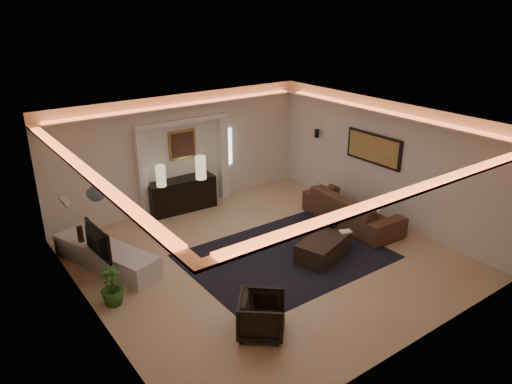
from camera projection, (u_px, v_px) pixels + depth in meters
floor at (265, 258)px, 10.09m from camera, size 7.00×7.00×0.00m
ceiling at (266, 122)px, 9.01m from camera, size 7.00×7.00×0.00m
wall_back at (182, 152)px, 12.18m from camera, size 7.00×0.00×7.00m
wall_front at (413, 268)px, 6.92m from camera, size 7.00×0.00×7.00m
wall_left at (89, 243)px, 7.64m from camera, size 0.00×7.00×7.00m
wall_right at (383, 161)px, 11.46m from camera, size 0.00×7.00×7.00m
cove_soffit at (266, 137)px, 9.11m from camera, size 7.00×7.00×0.04m
daylight_slit at (228, 147)px, 12.94m from camera, size 0.25×0.03×1.00m
area_rug at (286, 256)px, 10.15m from camera, size 4.00×3.00×0.01m
pilaster_left at (142, 175)px, 11.61m from camera, size 0.22×0.20×2.20m
pilaster_right at (223, 158)px, 12.86m from camera, size 0.22×0.20×2.20m
alcove_header at (182, 121)px, 11.81m from camera, size 2.52×0.20×0.12m
painting_frame at (182, 144)px, 12.08m from camera, size 0.74×0.04×0.74m
painting_canvas at (183, 145)px, 12.06m from camera, size 0.62×0.02×0.62m
art_panel_frame at (374, 149)px, 11.57m from camera, size 0.04×1.64×0.74m
art_panel_gold at (373, 149)px, 11.56m from camera, size 0.02×1.50×0.62m
wall_sconce at (317, 133)px, 12.96m from camera, size 0.12×0.12×0.22m
wall_niche at (66, 202)px, 8.65m from camera, size 0.10×0.55×0.04m
console at (182, 195)px, 12.26m from camera, size 1.76×0.64×0.87m
lamp_left at (161, 176)px, 11.56m from camera, size 0.27×0.27×0.53m
lamp_right at (201, 169)px, 12.04m from camera, size 0.30×0.30×0.59m
media_ledge at (106, 256)px, 9.72m from camera, size 1.44×2.59×0.47m
tv at (92, 243)px, 9.10m from camera, size 1.07×0.20×0.61m
figurine at (80, 233)px, 9.74m from camera, size 0.14×0.14×0.33m
ginger_jar at (96, 191)px, 8.64m from camera, size 0.44×0.44×0.36m
plant at (112, 286)px, 8.45m from camera, size 0.56×0.56×0.72m
sofa at (352, 209)px, 11.52m from camera, size 2.62×1.15×0.75m
throw_blanket at (368, 212)px, 10.96m from camera, size 0.66×0.60×0.06m
throw_pillow at (322, 190)px, 12.22m from camera, size 0.16×0.39×0.38m
coffee_table at (323, 249)px, 10.04m from camera, size 1.38×1.02×0.46m
bowl at (333, 225)px, 10.53m from camera, size 0.32×0.32×0.07m
magazine at (346, 232)px, 10.25m from camera, size 0.28×0.24×0.03m
armchair at (262, 316)px, 7.70m from camera, size 1.03×1.03×0.68m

